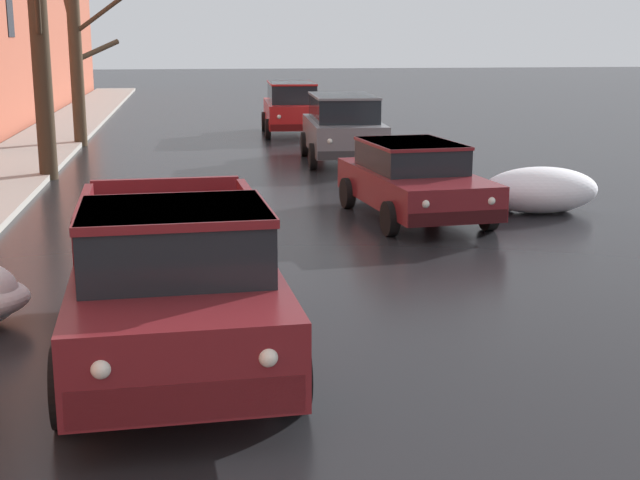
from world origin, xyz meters
The scene contains 7 objects.
snow_bank_along_left_kerb centered at (4.88, 14.02, 0.42)m, with size 2.28×1.33×0.89m.
bare_tree_mid_block centered at (-5.09, 19.76, 3.61)m, with size 1.37×3.96×7.46m.
bare_tree_far_down_block centered at (-5.09, 26.62, 2.90)m, with size 3.25×1.74×5.49m.
pickup_truck_maroon_approaching_near_lane centered at (-1.98, 6.82, 0.88)m, with size 2.38×4.98×1.76m.
sedan_maroon_parked_kerbside_close centered at (2.34, 13.87, 0.75)m, with size 2.31×4.43×1.42m.
suv_grey_parked_kerbside_mid centered at (2.40, 21.71, 0.99)m, with size 2.25×4.52×1.82m.
suv_red_parked_far_down_block centered at (1.86, 29.02, 0.99)m, with size 2.15×4.78×1.82m.
Camera 1 is at (-1.81, -1.91, 3.28)m, focal length 49.33 mm.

